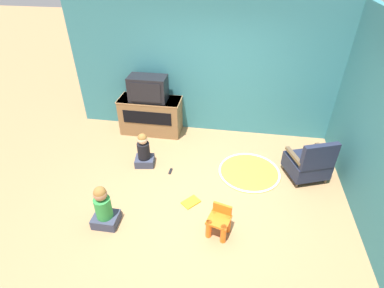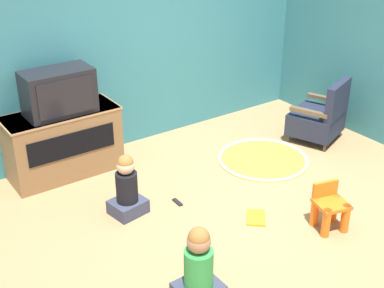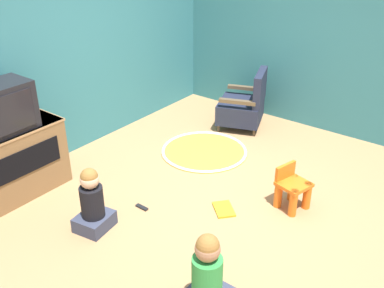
# 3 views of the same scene
# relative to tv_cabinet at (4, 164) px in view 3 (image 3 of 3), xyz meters

# --- Properties ---
(ground_plane) EXTENTS (30.00, 30.00, 0.00)m
(ground_plane) POSITION_rel_tv_cabinet_xyz_m (1.33, -1.84, -0.40)
(ground_plane) COLOR #9E754C
(wall_back) EXTENTS (5.49, 0.12, 2.73)m
(wall_back) POSITION_rel_tv_cabinet_xyz_m (1.08, 0.35, 0.97)
(wall_back) COLOR teal
(wall_back) RESTS_ON ground_plane
(wall_right) EXTENTS (0.12, 5.25, 2.73)m
(wall_right) POSITION_rel_tv_cabinet_xyz_m (3.76, -2.22, 0.97)
(wall_right) COLOR teal
(wall_right) RESTS_ON ground_plane
(tv_cabinet) EXTENTS (1.30, 0.55, 0.78)m
(tv_cabinet) POSITION_rel_tv_cabinet_xyz_m (0.00, 0.00, 0.00)
(tv_cabinet) COLOR brown
(tv_cabinet) RESTS_ON ground_plane
(black_armchair) EXTENTS (0.81, 0.79, 0.84)m
(black_armchair) POSITION_rel_tv_cabinet_xyz_m (3.10, -1.08, -0.08)
(black_armchair) COLOR brown
(black_armchair) RESTS_ON ground_plane
(yellow_kid_chair) EXTENTS (0.37, 0.36, 0.46)m
(yellow_kid_chair) POSITION_rel_tv_cabinet_xyz_m (1.69, -2.53, -0.19)
(yellow_kid_chair) COLOR orange
(yellow_kid_chair) RESTS_ON ground_plane
(play_mat) EXTENTS (1.12, 1.12, 0.04)m
(play_mat) POSITION_rel_tv_cabinet_xyz_m (2.12, -1.09, -0.39)
(play_mat) COLOR gold
(play_mat) RESTS_ON ground_plane
(child_watching_left) EXTENTS (0.39, 0.35, 0.67)m
(child_watching_left) POSITION_rel_tv_cabinet_xyz_m (0.18, -1.16, -0.11)
(child_watching_left) COLOR #33384C
(child_watching_left) RESTS_ON ground_plane
(child_watching_center) EXTENTS (0.37, 0.32, 0.71)m
(child_watching_center) POSITION_rel_tv_cabinet_xyz_m (0.03, -2.63, -0.09)
(child_watching_center) COLOR #33384C
(child_watching_center) RESTS_ON ground_plane
(book) EXTENTS (0.32, 0.33, 0.02)m
(book) POSITION_rel_tv_cabinet_xyz_m (1.20, -2.01, -0.39)
(book) COLOR gold
(book) RESTS_ON ground_plane
(remote_control) EXTENTS (0.05, 0.15, 0.02)m
(remote_control) POSITION_rel_tv_cabinet_xyz_m (0.70, -1.31, -0.39)
(remote_control) COLOR black
(remote_control) RESTS_ON ground_plane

